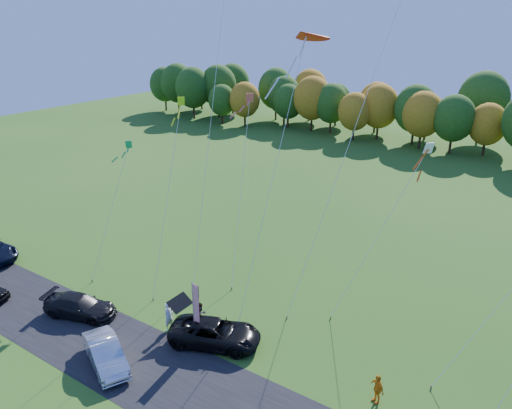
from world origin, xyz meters
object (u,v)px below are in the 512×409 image
Objects in this scene: person_east at (377,389)px; silver_sedan at (105,354)px; black_suv at (215,333)px; feather_flag at (195,306)px.

silver_sedan is at bearing -125.31° from person_east.
feather_flag reaches higher than black_suv.
black_suv is at bearing -143.41° from person_east.
silver_sedan is at bearing 120.55° from black_suv.
black_suv is 3.33× the size of person_east.
silver_sedan is 2.77× the size of person_east.
black_suv is at bearing -13.08° from silver_sedan.
person_east reaches higher than silver_sedan.
feather_flag is at bearing -141.31° from person_east.
black_suv is at bearing 25.50° from feather_flag.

